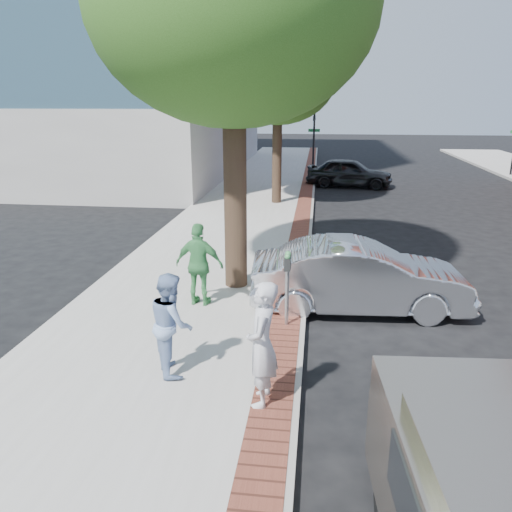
% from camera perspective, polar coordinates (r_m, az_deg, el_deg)
% --- Properties ---
extents(ground, '(120.00, 120.00, 0.00)m').
position_cam_1_polar(ground, '(10.16, -0.61, -7.93)').
color(ground, black).
rests_on(ground, ground).
extents(sidewalk, '(5.00, 60.00, 0.15)m').
position_cam_1_polar(sidewalk, '(17.84, -1.96, 3.53)').
color(sidewalk, '#9E9991').
rests_on(sidewalk, ground).
extents(brick_strip, '(0.60, 60.00, 0.01)m').
position_cam_1_polar(brick_strip, '(17.61, 5.14, 3.56)').
color(brick_strip, brown).
rests_on(brick_strip, sidewalk).
extents(curb, '(0.10, 60.00, 0.15)m').
position_cam_1_polar(curb, '(17.63, 6.27, 3.27)').
color(curb, gray).
rests_on(curb, ground).
extents(office_base, '(18.20, 22.20, 4.00)m').
position_cam_1_polar(office_base, '(34.28, -17.92, 12.66)').
color(office_base, gray).
rests_on(office_base, ground).
extents(signal_near, '(0.70, 0.15, 3.80)m').
position_cam_1_polar(signal_near, '(31.17, 6.63, 13.43)').
color(signal_near, black).
rests_on(signal_near, ground).
extents(tree_near, '(6.00, 6.00, 8.51)m').
position_cam_1_polar(tree_near, '(11.30, -2.66, 26.69)').
color(tree_near, black).
rests_on(tree_near, sidewalk).
extents(tree_far, '(4.80, 4.80, 7.14)m').
position_cam_1_polar(tree_far, '(21.19, 2.52, 19.96)').
color(tree_far, black).
rests_on(tree_far, sidewalk).
extents(parking_meter, '(0.12, 0.32, 1.47)m').
position_cam_1_polar(parking_meter, '(9.46, 3.62, -2.03)').
color(parking_meter, gray).
rests_on(parking_meter, sidewalk).
extents(person_gray, '(0.46, 0.69, 1.85)m').
position_cam_1_polar(person_gray, '(7.09, 0.69, -10.07)').
color(person_gray, silver).
rests_on(person_gray, sidewalk).
extents(person_officer, '(0.91, 1.00, 1.66)m').
position_cam_1_polar(person_officer, '(8.05, -9.64, -7.58)').
color(person_officer, '#829EC9').
rests_on(person_officer, sidewalk).
extents(person_green, '(1.09, 0.56, 1.78)m').
position_cam_1_polar(person_green, '(10.54, -6.48, -0.99)').
color(person_green, '#429351').
rests_on(person_green, sidewalk).
extents(sedan_silver, '(4.66, 1.89, 1.51)m').
position_cam_1_polar(sedan_silver, '(10.82, 11.73, -2.38)').
color(sedan_silver, silver).
rests_on(sedan_silver, ground).
extents(bg_car, '(4.56, 2.30, 1.49)m').
position_cam_1_polar(bg_car, '(26.69, 10.62, 9.35)').
color(bg_car, black).
rests_on(bg_car, ground).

